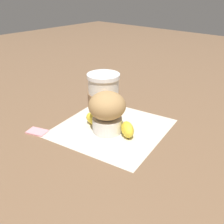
{
  "coord_description": "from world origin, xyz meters",
  "views": [
    {
      "loc": [
        0.39,
        -0.44,
        0.34
      ],
      "look_at": [
        0.0,
        0.0,
        0.05
      ],
      "focal_mm": 42.0,
      "sensor_mm": 36.0,
      "label": 1
    }
  ],
  "objects_px": {
    "muffin": "(106,110)",
    "banana": "(112,123)",
    "coffee_cup": "(104,97)",
    "sugar_packet": "(37,131)"
  },
  "relations": [
    {
      "from": "muffin",
      "to": "banana",
      "type": "distance_m",
      "value": 0.04
    },
    {
      "from": "muffin",
      "to": "banana",
      "type": "bearing_deg",
      "value": 53.57
    },
    {
      "from": "coffee_cup",
      "to": "sugar_packet",
      "type": "bearing_deg",
      "value": -113.08
    },
    {
      "from": "muffin",
      "to": "banana",
      "type": "relative_size",
      "value": 0.66
    },
    {
      "from": "coffee_cup",
      "to": "sugar_packet",
      "type": "distance_m",
      "value": 0.19
    },
    {
      "from": "muffin",
      "to": "sugar_packet",
      "type": "height_order",
      "value": "muffin"
    },
    {
      "from": "coffee_cup",
      "to": "muffin",
      "type": "distance_m",
      "value": 0.07
    },
    {
      "from": "banana",
      "to": "sugar_packet",
      "type": "distance_m",
      "value": 0.19
    },
    {
      "from": "coffee_cup",
      "to": "muffin",
      "type": "bearing_deg",
      "value": -42.95
    },
    {
      "from": "coffee_cup",
      "to": "banana",
      "type": "relative_size",
      "value": 0.8
    }
  ]
}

